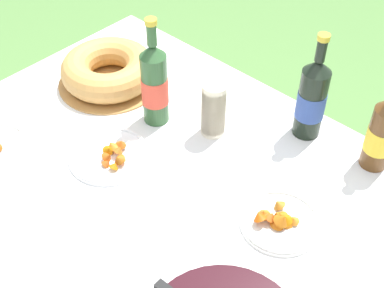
{
  "coord_description": "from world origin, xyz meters",
  "views": [
    {
      "loc": [
        0.74,
        -0.69,
        1.79
      ],
      "look_at": [
        0.0,
        0.1,
        0.77
      ],
      "focal_mm": 50.0,
      "sensor_mm": 36.0,
      "label": 1
    }
  ],
  "objects_px": {
    "bundt_cake": "(108,70)",
    "cider_bottle_amber": "(382,133)",
    "snack_plate_near": "(110,155)",
    "cider_bottle_green": "(155,84)",
    "cup_stack": "(214,109)",
    "juice_bottle_red": "(312,98)",
    "snack_plate_right": "(280,221)"
  },
  "relations": [
    {
      "from": "juice_bottle_red",
      "to": "snack_plate_near",
      "type": "bearing_deg",
      "value": -126.11
    },
    {
      "from": "juice_bottle_red",
      "to": "snack_plate_right",
      "type": "xyz_separation_m",
      "value": [
        0.15,
        -0.34,
        -0.11
      ]
    },
    {
      "from": "snack_plate_near",
      "to": "snack_plate_right",
      "type": "height_order",
      "value": "snack_plate_right"
    },
    {
      "from": "bundt_cake",
      "to": "cider_bottle_green",
      "type": "bearing_deg",
      "value": -5.22
    },
    {
      "from": "cider_bottle_green",
      "to": "snack_plate_right",
      "type": "relative_size",
      "value": 1.69
    },
    {
      "from": "bundt_cake",
      "to": "snack_plate_right",
      "type": "distance_m",
      "value": 0.77
    },
    {
      "from": "cider_bottle_green",
      "to": "cup_stack",
      "type": "bearing_deg",
      "value": 23.71
    },
    {
      "from": "bundt_cake",
      "to": "cup_stack",
      "type": "relative_size",
      "value": 1.94
    },
    {
      "from": "snack_plate_near",
      "to": "cider_bottle_amber",
      "type": "bearing_deg",
      "value": 41.28
    },
    {
      "from": "cup_stack",
      "to": "cider_bottle_green",
      "type": "height_order",
      "value": "cider_bottle_green"
    },
    {
      "from": "snack_plate_near",
      "to": "cup_stack",
      "type": "bearing_deg",
      "value": 63.52
    },
    {
      "from": "cider_bottle_amber",
      "to": "snack_plate_near",
      "type": "relative_size",
      "value": 1.35
    },
    {
      "from": "snack_plate_near",
      "to": "snack_plate_right",
      "type": "distance_m",
      "value": 0.51
    },
    {
      "from": "cider_bottle_green",
      "to": "snack_plate_near",
      "type": "height_order",
      "value": "cider_bottle_green"
    },
    {
      "from": "cup_stack",
      "to": "cider_bottle_amber",
      "type": "relative_size",
      "value": 0.56
    },
    {
      "from": "snack_plate_near",
      "to": "snack_plate_right",
      "type": "bearing_deg",
      "value": 15.33
    },
    {
      "from": "bundt_cake",
      "to": "cup_stack",
      "type": "bearing_deg",
      "value": 7.02
    },
    {
      "from": "bundt_cake",
      "to": "cider_bottle_amber",
      "type": "bearing_deg",
      "value": 17.28
    },
    {
      "from": "cup_stack",
      "to": "snack_plate_near",
      "type": "distance_m",
      "value": 0.33
    },
    {
      "from": "snack_plate_right",
      "to": "juice_bottle_red",
      "type": "bearing_deg",
      "value": 113.94
    },
    {
      "from": "cider_bottle_green",
      "to": "snack_plate_near",
      "type": "xyz_separation_m",
      "value": [
        0.03,
        -0.21,
        -0.12
      ]
    },
    {
      "from": "juice_bottle_red",
      "to": "snack_plate_near",
      "type": "height_order",
      "value": "juice_bottle_red"
    },
    {
      "from": "cup_stack",
      "to": "juice_bottle_red",
      "type": "height_order",
      "value": "juice_bottle_red"
    },
    {
      "from": "cup_stack",
      "to": "snack_plate_right",
      "type": "xyz_separation_m",
      "value": [
        0.35,
        -0.15,
        -0.07
      ]
    },
    {
      "from": "cider_bottle_green",
      "to": "juice_bottle_red",
      "type": "distance_m",
      "value": 0.46
    },
    {
      "from": "bundt_cake",
      "to": "juice_bottle_red",
      "type": "distance_m",
      "value": 0.67
    },
    {
      "from": "cider_bottle_amber",
      "to": "snack_plate_near",
      "type": "height_order",
      "value": "cider_bottle_amber"
    },
    {
      "from": "snack_plate_near",
      "to": "juice_bottle_red",
      "type": "bearing_deg",
      "value": 53.89
    },
    {
      "from": "cider_bottle_amber",
      "to": "juice_bottle_red",
      "type": "bearing_deg",
      "value": -175.25
    },
    {
      "from": "bundt_cake",
      "to": "cider_bottle_amber",
      "type": "distance_m",
      "value": 0.87
    },
    {
      "from": "snack_plate_near",
      "to": "snack_plate_right",
      "type": "xyz_separation_m",
      "value": [
        0.5,
        0.14,
        0.0
      ]
    },
    {
      "from": "snack_plate_near",
      "to": "cider_bottle_green",
      "type": "bearing_deg",
      "value": 96.99
    }
  ]
}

